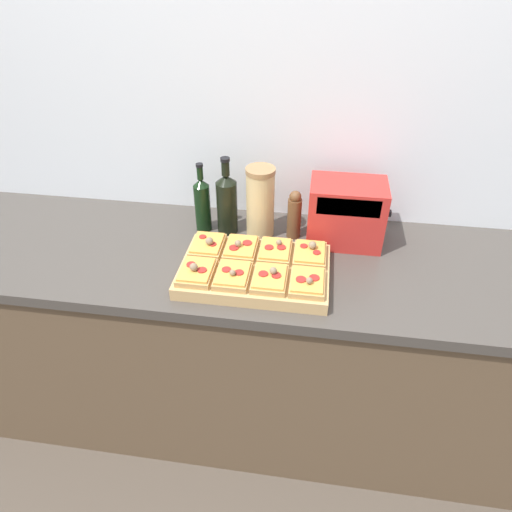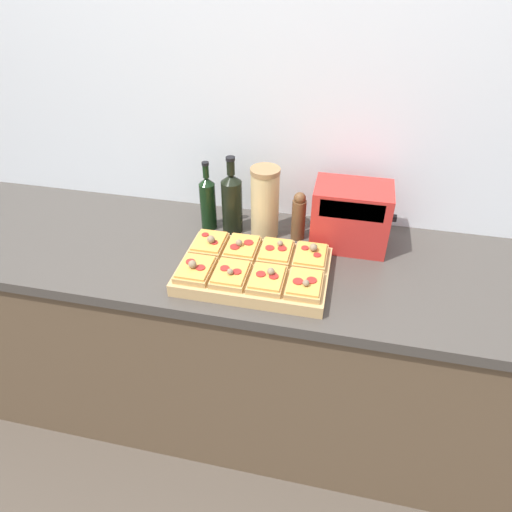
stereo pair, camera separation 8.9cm
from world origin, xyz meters
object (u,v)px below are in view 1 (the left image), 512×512
(olive_oil_bottle, at_px, (202,203))
(wine_bottle, at_px, (227,203))
(toaster_oven, at_px, (346,213))
(grain_jar_tall, at_px, (260,202))
(pepper_mill, at_px, (294,215))
(cutting_board, at_px, (255,271))

(olive_oil_bottle, xyz_separation_m, wine_bottle, (0.10, 0.00, 0.01))
(toaster_oven, bearing_deg, grain_jar_tall, 179.85)
(olive_oil_bottle, distance_m, wine_bottle, 0.10)
(pepper_mill, xyz_separation_m, toaster_oven, (0.19, -0.00, 0.02))
(olive_oil_bottle, relative_size, grain_jar_tall, 1.01)
(wine_bottle, bearing_deg, cutting_board, -61.49)
(cutting_board, height_order, grain_jar_tall, grain_jar_tall)
(cutting_board, relative_size, toaster_oven, 1.68)
(cutting_board, distance_m, pepper_mill, 0.30)
(grain_jar_tall, bearing_deg, wine_bottle, 180.00)
(cutting_board, bearing_deg, wine_bottle, 118.51)
(cutting_board, relative_size, olive_oil_bottle, 1.80)
(wine_bottle, distance_m, grain_jar_tall, 0.13)
(olive_oil_bottle, relative_size, wine_bottle, 0.91)
(olive_oil_bottle, bearing_deg, cutting_board, -48.07)
(pepper_mill, bearing_deg, toaster_oven, -0.26)
(cutting_board, bearing_deg, grain_jar_tall, 94.02)
(pepper_mill, bearing_deg, olive_oil_bottle, -180.00)
(cutting_board, xyz_separation_m, olive_oil_bottle, (-0.24, 0.27, 0.09))
(cutting_board, bearing_deg, olive_oil_bottle, 131.93)
(grain_jar_tall, relative_size, toaster_oven, 0.93)
(pepper_mill, bearing_deg, grain_jar_tall, -180.00)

